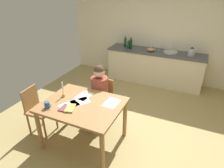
% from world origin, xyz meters
% --- Properties ---
extents(ground_plane, '(5.20, 5.20, 0.04)m').
position_xyz_m(ground_plane, '(0.00, 0.00, -0.02)').
color(ground_plane, tan).
extents(wall_back, '(5.20, 0.12, 2.60)m').
position_xyz_m(wall_back, '(0.00, 2.60, 1.30)').
color(wall_back, silver).
rests_on(wall_back, ground).
extents(kitchen_counter, '(2.55, 0.64, 0.90)m').
position_xyz_m(kitchen_counter, '(0.00, 2.24, 0.45)').
color(kitchen_counter, beige).
rests_on(kitchen_counter, ground).
extents(dining_table, '(1.26, 0.99, 0.78)m').
position_xyz_m(dining_table, '(-0.50, -0.60, 0.67)').
color(dining_table, '#9E7042').
rests_on(dining_table, ground).
extents(chair_at_table, '(0.45, 0.45, 0.86)m').
position_xyz_m(chair_at_table, '(-0.53, 0.14, 0.48)').
color(chair_at_table, '#9E7042').
rests_on(chair_at_table, ground).
extents(person_seated, '(0.38, 0.62, 1.19)m').
position_xyz_m(person_seated, '(-0.54, -0.01, 0.68)').
color(person_seated, brown).
rests_on(person_seated, ground).
extents(chair_side_empty, '(0.43, 0.43, 0.89)m').
position_xyz_m(chair_side_empty, '(-1.39, -0.70, 0.50)').
color(chair_side_empty, '#9E7042').
rests_on(chair_side_empty, ground).
extents(coffee_mug, '(0.12, 0.08, 0.10)m').
position_xyz_m(coffee_mug, '(-0.92, -0.92, 0.83)').
color(coffee_mug, '#33598C').
rests_on(coffee_mug, dining_table).
extents(candlestick, '(0.06, 0.06, 0.27)m').
position_xyz_m(candlestick, '(-0.91, -0.54, 0.86)').
color(candlestick, gold).
rests_on(candlestick, dining_table).
extents(book_magazine, '(0.19, 0.20, 0.02)m').
position_xyz_m(book_magazine, '(-0.64, -0.83, 0.79)').
color(book_magazine, '#7E3850').
rests_on(book_magazine, dining_table).
extents(book_cookery, '(0.19, 0.25, 0.03)m').
position_xyz_m(book_cookery, '(-0.59, -0.80, 0.79)').
color(book_cookery, tan).
rests_on(book_cookery, dining_table).
extents(paper_letter, '(0.24, 0.32, 0.00)m').
position_xyz_m(paper_letter, '(-0.61, -0.38, 0.78)').
color(paper_letter, white).
rests_on(paper_letter, dining_table).
extents(paper_bill, '(0.34, 0.36, 0.00)m').
position_xyz_m(paper_bill, '(-0.56, -0.56, 0.78)').
color(paper_bill, white).
rests_on(paper_bill, dining_table).
extents(paper_envelope, '(0.32, 0.36, 0.00)m').
position_xyz_m(paper_envelope, '(-0.66, -0.73, 0.78)').
color(paper_envelope, white).
rests_on(paper_envelope, dining_table).
extents(paper_receipt, '(0.22, 0.31, 0.00)m').
position_xyz_m(paper_receipt, '(-0.08, -0.39, 0.78)').
color(paper_receipt, white).
rests_on(paper_receipt, dining_table).
extents(sink_unit, '(0.36, 0.36, 0.24)m').
position_xyz_m(sink_unit, '(0.38, 2.24, 0.92)').
color(sink_unit, '#B2B7BC').
rests_on(sink_unit, kitchen_counter).
extents(bottle_oil, '(0.07, 0.07, 0.31)m').
position_xyz_m(bottle_oil, '(-0.88, 2.26, 1.03)').
color(bottle_oil, '#194C23').
rests_on(bottle_oil, kitchen_counter).
extents(bottle_vinegar, '(0.07, 0.07, 0.24)m').
position_xyz_m(bottle_vinegar, '(-0.75, 2.15, 1.00)').
color(bottle_vinegar, '#194C23').
rests_on(bottle_vinegar, kitchen_counter).
extents(bottle_wine_red, '(0.08, 0.08, 0.30)m').
position_xyz_m(bottle_wine_red, '(-0.68, 2.18, 1.03)').
color(bottle_wine_red, black).
rests_on(bottle_wine_red, kitchen_counter).
extents(mixing_bowl, '(0.19, 0.19, 0.09)m').
position_xyz_m(mixing_bowl, '(-0.13, 2.18, 0.94)').
color(mixing_bowl, tan).
rests_on(mixing_bowl, kitchen_counter).
extents(stovetop_kettle, '(0.18, 0.18, 0.22)m').
position_xyz_m(stovetop_kettle, '(0.88, 2.24, 1.00)').
color(stovetop_kettle, '#B7BABF').
rests_on(stovetop_kettle, kitchen_counter).
extents(wine_glass_near_sink, '(0.07, 0.07, 0.15)m').
position_xyz_m(wine_glass_near_sink, '(0.05, 2.39, 1.01)').
color(wine_glass_near_sink, silver).
rests_on(wine_glass_near_sink, kitchen_counter).
extents(wine_glass_by_kettle, '(0.07, 0.07, 0.15)m').
position_xyz_m(wine_glass_by_kettle, '(-0.06, 2.39, 1.01)').
color(wine_glass_by_kettle, silver).
rests_on(wine_glass_by_kettle, kitchen_counter).
extents(wine_glass_back_left, '(0.07, 0.07, 0.15)m').
position_xyz_m(wine_glass_back_left, '(-0.18, 2.39, 1.01)').
color(wine_glass_back_left, silver).
rests_on(wine_glass_back_left, kitchen_counter).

